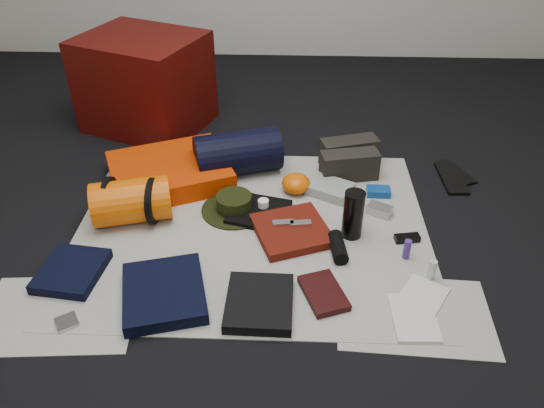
{
  "coord_description": "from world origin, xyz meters",
  "views": [
    {
      "loc": [
        0.16,
        -1.91,
        1.52
      ],
      "look_at": [
        0.09,
        0.06,
        0.1
      ],
      "focal_mm": 35.0,
      "sensor_mm": 36.0,
      "label": 1
    }
  ],
  "objects_px": {
    "compact_camera": "(380,210)",
    "paperback_book": "(324,293)",
    "sleeping_pad": "(170,172)",
    "stuff_sack": "(132,201)",
    "water_bottle": "(353,214)",
    "navy_duffel": "(238,153)",
    "red_cabinet": "(145,82)"
  },
  "relations": [
    {
      "from": "compact_camera",
      "to": "paperback_book",
      "type": "relative_size",
      "value": 0.52
    },
    {
      "from": "sleeping_pad",
      "to": "stuff_sack",
      "type": "relative_size",
      "value": 1.65
    },
    {
      "from": "compact_camera",
      "to": "stuff_sack",
      "type": "bearing_deg",
      "value": -146.39
    },
    {
      "from": "water_bottle",
      "to": "navy_duffel",
      "type": "bearing_deg",
      "value": 137.37
    },
    {
      "from": "navy_duffel",
      "to": "paperback_book",
      "type": "bearing_deg",
      "value": -83.05
    },
    {
      "from": "red_cabinet",
      "to": "navy_duffel",
      "type": "relative_size",
      "value": 1.5
    },
    {
      "from": "red_cabinet",
      "to": "sleeping_pad",
      "type": "relative_size",
      "value": 1.14
    },
    {
      "from": "stuff_sack",
      "to": "navy_duffel",
      "type": "distance_m",
      "value": 0.63
    },
    {
      "from": "stuff_sack",
      "to": "compact_camera",
      "type": "bearing_deg",
      "value": 4.23
    },
    {
      "from": "compact_camera",
      "to": "red_cabinet",
      "type": "bearing_deg",
      "value": 174.89
    },
    {
      "from": "water_bottle",
      "to": "stuff_sack",
      "type": "bearing_deg",
      "value": 175.6
    },
    {
      "from": "water_bottle",
      "to": "paperback_book",
      "type": "relative_size",
      "value": 1.05
    },
    {
      "from": "stuff_sack",
      "to": "water_bottle",
      "type": "xyz_separation_m",
      "value": [
        1.01,
        -0.08,
        0.01
      ]
    },
    {
      "from": "navy_duffel",
      "to": "water_bottle",
      "type": "bearing_deg",
      "value": -60.49
    },
    {
      "from": "red_cabinet",
      "to": "navy_duffel",
      "type": "distance_m",
      "value": 0.82
    },
    {
      "from": "water_bottle",
      "to": "paperback_book",
      "type": "xyz_separation_m",
      "value": [
        -0.14,
        -0.39,
        -0.1
      ]
    },
    {
      "from": "red_cabinet",
      "to": "navy_duffel",
      "type": "xyz_separation_m",
      "value": [
        0.59,
        -0.54,
        -0.15
      ]
    },
    {
      "from": "red_cabinet",
      "to": "paperback_book",
      "type": "relative_size",
      "value": 3.02
    },
    {
      "from": "red_cabinet",
      "to": "paperback_book",
      "type": "bearing_deg",
      "value": -32.63
    },
    {
      "from": "stuff_sack",
      "to": "red_cabinet",
      "type": "bearing_deg",
      "value": 98.38
    },
    {
      "from": "sleeping_pad",
      "to": "compact_camera",
      "type": "relative_size",
      "value": 5.12
    },
    {
      "from": "sleeping_pad",
      "to": "compact_camera",
      "type": "xyz_separation_m",
      "value": [
        1.05,
        -0.25,
        -0.03
      ]
    },
    {
      "from": "red_cabinet",
      "to": "sleeping_pad",
      "type": "distance_m",
      "value": 0.72
    },
    {
      "from": "red_cabinet",
      "to": "navy_duffel",
      "type": "bearing_deg",
      "value": -20.02
    },
    {
      "from": "sleeping_pad",
      "to": "navy_duffel",
      "type": "bearing_deg",
      "value": 15.78
    },
    {
      "from": "paperback_book",
      "to": "sleeping_pad",
      "type": "bearing_deg",
      "value": 113.22
    },
    {
      "from": "stuff_sack",
      "to": "paperback_book",
      "type": "relative_size",
      "value": 1.61
    },
    {
      "from": "navy_duffel",
      "to": "paperback_book",
      "type": "distance_m",
      "value": 1.0
    },
    {
      "from": "stuff_sack",
      "to": "compact_camera",
      "type": "xyz_separation_m",
      "value": [
        1.15,
        0.09,
        -0.08
      ]
    },
    {
      "from": "red_cabinet",
      "to": "stuff_sack",
      "type": "bearing_deg",
      "value": -59.26
    },
    {
      "from": "sleeping_pad",
      "to": "navy_duffel",
      "type": "relative_size",
      "value": 1.32
    },
    {
      "from": "water_bottle",
      "to": "paperback_book",
      "type": "height_order",
      "value": "water_bottle"
    }
  ]
}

